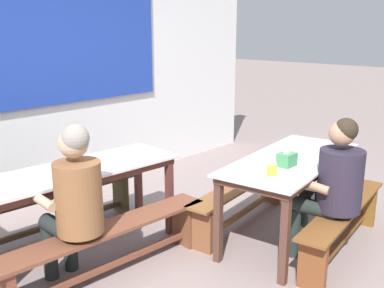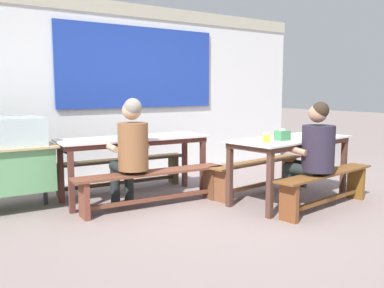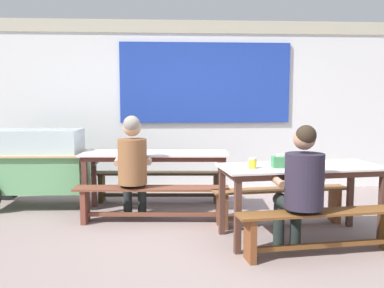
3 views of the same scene
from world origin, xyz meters
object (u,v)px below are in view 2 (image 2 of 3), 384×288
at_px(bench_far_front, 152,183).
at_px(dining_table_near, 290,145).
at_px(bench_near_back, 258,172).
at_px(person_near_front, 313,150).
at_px(person_left_back_turned, 131,147).
at_px(condiment_jar, 267,138).
at_px(dining_table_far, 134,144).
at_px(bench_near_front, 326,185).
at_px(bench_far_back, 121,169).
at_px(tissue_box, 282,135).

bearing_deg(bench_far_front, dining_table_near, -23.25).
height_order(bench_near_back, person_near_front, person_near_front).
bearing_deg(dining_table_near, bench_near_back, 96.89).
relative_size(person_left_back_turned, condiment_jar, 11.97).
height_order(person_left_back_turned, person_near_front, person_left_back_turned).
distance_m(dining_table_far, bench_near_front, 2.34).
bearing_deg(condiment_jar, bench_near_back, 53.09).
xyz_separation_m(dining_table_near, bench_far_front, (-1.56, 0.67, -0.40)).
xyz_separation_m(bench_far_front, person_near_front, (1.42, -1.14, 0.41)).
xyz_separation_m(bench_far_front, condiment_jar, (1.03, -0.80, 0.53)).
xyz_separation_m(dining_table_far, person_left_back_turned, (-0.26, -0.43, 0.03)).
bearing_deg(person_near_front, dining_table_far, 130.30).
bearing_deg(person_left_back_turned, person_near_front, -36.29).
bearing_deg(dining_table_near, person_left_back_turned, 157.42).
relative_size(bench_far_back, tissue_box, 11.82).
height_order(dining_table_far, condiment_jar, condiment_jar).
xyz_separation_m(bench_near_front, person_near_front, (-0.20, 0.03, 0.42)).
bearing_deg(bench_near_back, person_left_back_turned, 171.96).
bearing_deg(bench_far_front, condiment_jar, -37.72).
distance_m(bench_far_back, condiment_jar, 2.11).
bearing_deg(bench_near_front, condiment_jar, 147.83).
bearing_deg(bench_near_front, bench_near_back, 96.89).
bearing_deg(bench_near_back, bench_far_front, 173.43).
distance_m(bench_far_back, bench_near_back, 1.85).
distance_m(bench_near_back, person_left_back_turned, 1.80).
bearing_deg(person_left_back_turned, tissue_box, -28.29).
bearing_deg(bench_far_back, condiment_jar, -61.79).
bearing_deg(bench_near_front, person_near_front, 170.50).
relative_size(bench_far_back, person_near_front, 1.52).
height_order(bench_far_back, tissue_box, tissue_box).
bearing_deg(person_near_front, person_left_back_turned, 143.71).
xyz_separation_m(bench_far_back, bench_near_back, (1.44, -1.17, -0.02)).
height_order(bench_far_front, bench_near_front, same).
height_order(person_left_back_turned, tissue_box, person_left_back_turned).
distance_m(person_near_front, tissue_box, 0.41).
distance_m(dining_table_far, bench_near_back, 1.67).
bearing_deg(dining_table_near, tissue_box, -159.84).
height_order(bench_near_front, person_left_back_turned, person_left_back_turned).
distance_m(dining_table_near, bench_far_back, 2.28).
xyz_separation_m(tissue_box, condiment_jar, (-0.29, -0.04, -0.01)).
bearing_deg(tissue_box, dining_table_far, 135.61).
xyz_separation_m(dining_table_near, person_left_back_turned, (-1.78, 0.74, 0.03)).
bearing_deg(dining_table_far, bench_near_front, -46.43).
xyz_separation_m(dining_table_near, tissue_box, (-0.24, -0.09, 0.14)).
distance_m(bench_far_front, person_left_back_turned, 0.49).
xyz_separation_m(person_left_back_turned, person_near_front, (1.64, -1.21, -0.02)).
xyz_separation_m(person_near_front, tissue_box, (-0.10, 0.38, 0.14)).
xyz_separation_m(bench_near_back, bench_near_front, (0.12, -1.00, 0.00)).
xyz_separation_m(dining_table_far, bench_far_back, (0.03, 0.50, -0.40)).
height_order(bench_far_back, person_near_front, person_near_front).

